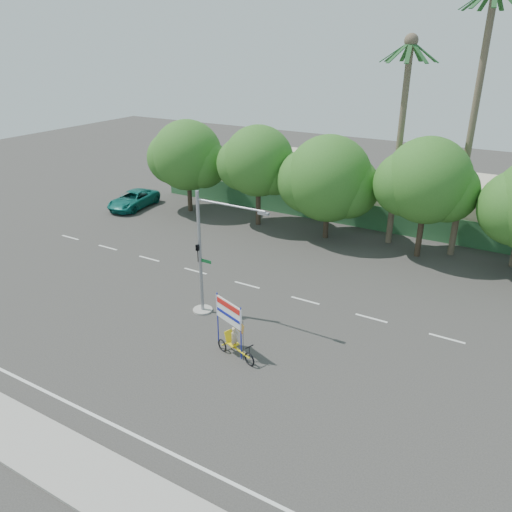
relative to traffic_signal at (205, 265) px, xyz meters
The scene contains 14 objects.
ground 5.40m from the traffic_signal, 61.13° to the right, with size 120.00×120.00×0.00m, color #33302D.
sidewalk_near 12.04m from the traffic_signal, 79.17° to the right, with size 50.00×2.40×0.12m, color gray.
fence 17.76m from the traffic_signal, 82.85° to the left, with size 38.00×0.08×2.00m, color #336B3D.
building_left 23.38m from the traffic_signal, 109.52° to the left, with size 12.00×8.00×4.00m, color beige.
building_right 24.29m from the traffic_signal, 65.15° to the left, with size 14.00×8.00×3.60m, color beige.
tree_far_left 18.45m from the traffic_signal, 130.22° to the left, with size 7.14×6.00×7.96m.
tree_left 14.99m from the traffic_signal, 109.08° to the left, with size 6.66×5.60×8.07m.
tree_center 14.15m from the traffic_signal, 85.33° to the left, with size 7.62×6.40×7.85m.
tree_right 16.38m from the traffic_signal, 59.83° to the left, with size 6.90×5.80×8.36m.
palm_tall 20.04m from the traffic_signal, 56.69° to the left, with size 3.73×3.79×17.45m.
palm_short 17.56m from the traffic_signal, 69.84° to the left, with size 3.73×3.79×14.45m.
traffic_signal is the anchor object (origin of this frame).
trike_billboard 4.62m from the traffic_signal, 37.19° to the right, with size 2.75×1.26×2.86m.
pickup_truck 20.78m from the traffic_signal, 144.12° to the left, with size 2.51×5.45×1.51m, color #0E6359.
Camera 1 is at (12.51, -15.69, 14.11)m, focal length 35.00 mm.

